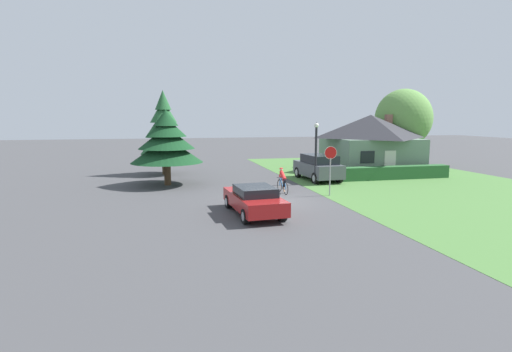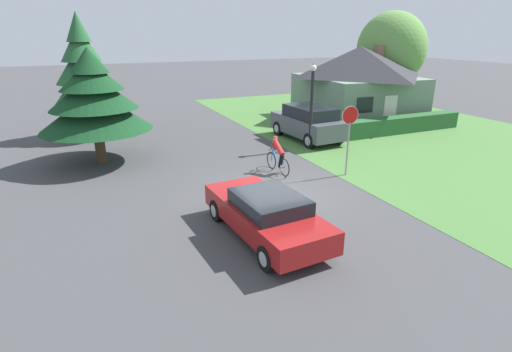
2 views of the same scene
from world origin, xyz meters
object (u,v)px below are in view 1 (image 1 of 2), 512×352
object	(u,v)px
sedan_left_lane	(254,200)
conifer_tall_far	(164,130)
cottage_house	(370,142)
deciduous_tree_right	(403,118)
stop_sign	(330,161)
street_lamp	(316,148)
conifer_tall_near	(167,142)
cyclist	(283,181)
parked_suv_right	(318,167)

from	to	relation	value
sedan_left_lane	conifer_tall_far	bearing A→B (deg)	11.08
cottage_house	deciduous_tree_right	bearing A→B (deg)	27.88
stop_sign	street_lamp	bearing A→B (deg)	-95.98
conifer_tall_near	sedan_left_lane	bearing A→B (deg)	-67.86
conifer_tall_near	deciduous_tree_right	size ratio (longest dim) A/B	0.71
street_lamp	sedan_left_lane	bearing A→B (deg)	-128.95
conifer_tall_near	cottage_house	bearing A→B (deg)	11.96
cyclist	stop_sign	xyz separation A→B (m)	(2.38, -1.49, 1.30)
cyclist	deciduous_tree_right	bearing A→B (deg)	-58.64
cyclist	stop_sign	size ratio (longest dim) A/B	0.64
parked_suv_right	stop_sign	world-z (taller)	stop_sign
stop_sign	parked_suv_right	bearing A→B (deg)	-101.59
cottage_house	sedan_left_lane	size ratio (longest dim) A/B	1.67
parked_suv_right	deciduous_tree_right	size ratio (longest dim) A/B	0.67
conifer_tall_near	stop_sign	bearing A→B (deg)	-33.29
stop_sign	street_lamp	xyz separation A→B (m)	(0.68, 3.96, 0.45)
sedan_left_lane	street_lamp	bearing A→B (deg)	-42.86
sedan_left_lane	parked_suv_right	world-z (taller)	parked_suv_right
cyclist	stop_sign	bearing A→B (deg)	-125.40
cyclist	conifer_tall_far	size ratio (longest dim) A/B	0.28
street_lamp	parked_suv_right	bearing A→B (deg)	62.51
conifer_tall_far	street_lamp	bearing A→B (deg)	-36.51
cyclist	conifer_tall_far	world-z (taller)	conifer_tall_far
conifer_tall_near	conifer_tall_far	size ratio (longest dim) A/B	0.76
parked_suv_right	street_lamp	bearing A→B (deg)	149.38
sedan_left_lane	cyclist	size ratio (longest dim) A/B	2.61
cottage_house	conifer_tall_far	xyz separation A→B (m)	(-16.87, 1.77, 1.10)
cyclist	conifer_tall_far	bearing A→B (deg)	31.52
conifer_tall_far	deciduous_tree_right	world-z (taller)	deciduous_tree_right
sedan_left_lane	deciduous_tree_right	world-z (taller)	deciduous_tree_right
conifer_tall_near	deciduous_tree_right	bearing A→B (deg)	14.69
sedan_left_lane	cyclist	distance (m)	5.65
street_lamp	deciduous_tree_right	world-z (taller)	deciduous_tree_right
cottage_house	deciduous_tree_right	xyz separation A→B (m)	(4.34, 1.98, 1.96)
cottage_house	street_lamp	size ratio (longest dim) A/B	1.90
cyclist	street_lamp	distance (m)	4.30
street_lamp	cottage_house	bearing A→B (deg)	38.18
cyclist	conifer_tall_far	distance (m)	12.22
conifer_tall_near	deciduous_tree_right	distance (m)	21.85
sedan_left_lane	parked_suv_right	bearing A→B (deg)	-40.96
cottage_house	conifer_tall_near	world-z (taller)	conifer_tall_near
sedan_left_lane	conifer_tall_far	distance (m)	15.41
cottage_house	conifer_tall_near	bearing A→B (deg)	-164.67
cottage_house	street_lamp	world-z (taller)	cottage_house
conifer_tall_near	parked_suv_right	bearing A→B (deg)	-1.69
stop_sign	deciduous_tree_right	bearing A→B (deg)	-132.63
cottage_house	parked_suv_right	xyz separation A→B (m)	(-6.16, -3.86, -1.50)
deciduous_tree_right	sedan_left_lane	bearing A→B (deg)	-139.37
cyclist	deciduous_tree_right	size ratio (longest dim) A/B	0.26
parked_suv_right	deciduous_tree_right	distance (m)	12.50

